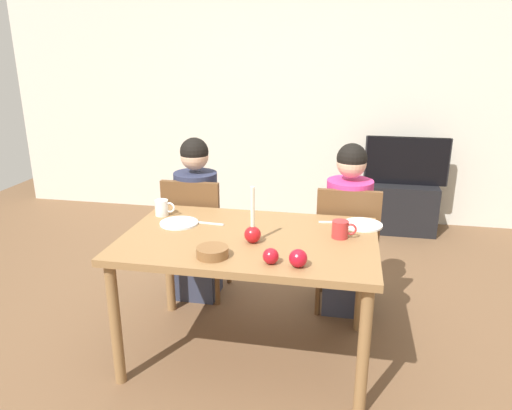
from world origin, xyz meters
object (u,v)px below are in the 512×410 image
(person_right_child, at_px, (347,232))
(plate_right, at_px, (362,225))
(tv, at_px, (407,161))
(plate_left, at_px, (179,223))
(bowl_walnuts, at_px, (212,252))
(chair_left, at_px, (196,231))
(dining_table, at_px, (249,250))
(candle_centerpiece, at_px, (253,231))
(apple_near_candle, at_px, (271,256))
(mug_left, at_px, (162,208))
(mug_right, at_px, (341,229))
(tv_stand, at_px, (402,207))
(apple_by_left_plate, at_px, (298,258))
(chair_right, at_px, (347,242))
(person_left_child, at_px, (197,222))

(person_right_child, bearing_deg, plate_right, -76.46)
(tv, height_order, plate_left, tv)
(plate_right, bearing_deg, plate_left, -170.37)
(bowl_walnuts, bearing_deg, chair_left, 113.24)
(chair_left, xyz_separation_m, plate_right, (1.13, -0.31, 0.24))
(plate_left, bearing_deg, person_right_child, 27.98)
(plate_left, bearing_deg, dining_table, -14.62)
(candle_centerpiece, distance_m, apple_near_candle, 0.28)
(plate_right, relative_size, mug_left, 1.81)
(mug_right, bearing_deg, plate_left, 177.95)
(tv_stand, xyz_separation_m, apple_by_left_plate, (-0.76, -2.63, 0.55))
(mug_right, bearing_deg, tv, 75.59)
(person_right_child, xyz_separation_m, tv_stand, (0.53, 1.66, -0.33))
(bowl_walnuts, bearing_deg, plate_right, 38.75)
(dining_table, relative_size, bowl_walnuts, 8.72)
(bowl_walnuts, bearing_deg, tv, 65.40)
(chair_right, distance_m, person_left_child, 1.05)
(tv_stand, relative_size, apple_by_left_plate, 7.23)
(candle_centerpiece, bearing_deg, apple_by_left_plate, -43.14)
(person_left_child, distance_m, plate_left, 0.56)
(plate_right, distance_m, mug_right, 0.25)
(dining_table, distance_m, tv, 2.54)
(mug_right, bearing_deg, dining_table, -170.46)
(person_right_child, distance_m, plate_left, 1.13)
(person_right_child, height_order, tv_stand, person_right_child)
(tv, xyz_separation_m, apple_by_left_plate, (-0.76, -2.63, 0.08))
(plate_right, bearing_deg, mug_left, -177.56)
(dining_table, height_order, plate_right, plate_right)
(chair_right, distance_m, bowl_walnuts, 1.15)
(plate_right, bearing_deg, tv, 77.40)
(chair_left, bearing_deg, mug_right, -27.48)
(person_left_child, relative_size, bowl_walnuts, 7.30)
(candle_centerpiece, bearing_deg, mug_right, 19.14)
(chair_left, relative_size, person_right_child, 0.77)
(chair_right, xyz_separation_m, bowl_walnuts, (-0.66, -0.90, 0.26))
(plate_left, relative_size, mug_right, 1.67)
(chair_right, xyz_separation_m, person_left_child, (-1.05, 0.03, 0.06))
(mug_left, height_order, apple_near_candle, mug_left)
(dining_table, xyz_separation_m, tv, (1.07, 2.30, 0.04))
(person_left_child, bearing_deg, bowl_walnuts, -67.48)
(chair_left, bearing_deg, apple_by_left_plate, -48.86)
(plate_left, height_order, apple_by_left_plate, apple_by_left_plate)
(bowl_walnuts, bearing_deg, plate_left, 128.12)
(person_left_child, height_order, mug_right, person_left_child)
(dining_table, distance_m, plate_right, 0.69)
(person_left_child, relative_size, mug_right, 8.68)
(chair_left, xyz_separation_m, apple_by_left_plate, (0.82, -0.94, 0.28))
(person_left_child, distance_m, apple_near_candle, 1.20)
(chair_left, bearing_deg, tv, 47.02)
(plate_right, bearing_deg, apple_by_left_plate, -116.23)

